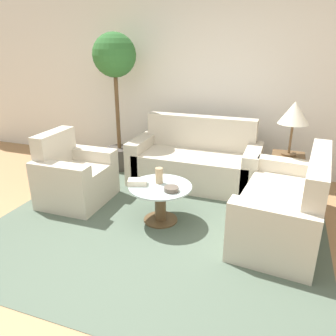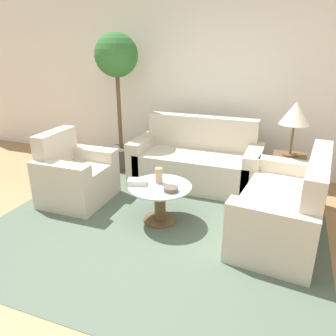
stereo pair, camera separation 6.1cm
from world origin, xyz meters
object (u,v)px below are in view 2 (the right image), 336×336
object	(u,v)px
coffee_table	(160,198)
table_lamp	(295,114)
vase	(159,176)
bowl	(171,189)
book_stack	(137,182)
armchair	(74,178)
sofa_main	(197,163)
potted_plant	(117,77)
loveseat	(288,210)

from	to	relation	value
coffee_table	table_lamp	bearing A→B (deg)	39.99
vase	bowl	xyz separation A→B (m)	(0.20, -0.16, -0.06)
coffee_table	bowl	distance (m)	0.26
book_stack	armchair	bearing A→B (deg)	150.91
coffee_table	bowl	world-z (taller)	bowl
table_lamp	bowl	size ratio (longest dim) A/B	4.27
sofa_main	potted_plant	distance (m)	1.72
coffee_table	book_stack	bearing A→B (deg)	-167.03
loveseat	bowl	size ratio (longest dim) A/B	10.03
coffee_table	table_lamp	size ratio (longest dim) A/B	1.05
sofa_main	coffee_table	size ratio (longest dim) A/B	2.55
table_lamp	book_stack	distance (m)	2.02
table_lamp	vase	size ratio (longest dim) A/B	3.75
table_lamp	bowl	distance (m)	1.75
book_stack	sofa_main	bearing A→B (deg)	56.78
coffee_table	vase	xyz separation A→B (m)	(-0.04, 0.07, 0.24)
sofa_main	armchair	distance (m)	1.69
armchair	vase	size ratio (longest dim) A/B	4.99
sofa_main	vase	size ratio (longest dim) A/B	10.07
coffee_table	potted_plant	size ratio (longest dim) A/B	0.34
coffee_table	book_stack	size ratio (longest dim) A/B	2.98
loveseat	vase	size ratio (longest dim) A/B	8.81
loveseat	potted_plant	xyz separation A→B (m)	(-2.55, 1.18, 1.12)
armchair	book_stack	xyz separation A→B (m)	(0.97, -0.17, 0.16)
sofa_main	coffee_table	distance (m)	1.21
table_lamp	potted_plant	distance (m)	2.54
table_lamp	vase	world-z (taller)	table_lamp
book_stack	loveseat	bearing A→B (deg)	-10.39
coffee_table	vase	size ratio (longest dim) A/B	3.94
bowl	loveseat	bearing A→B (deg)	13.01
vase	book_stack	size ratio (longest dim) A/B	0.76
loveseat	book_stack	xyz separation A→B (m)	(-1.58, -0.24, 0.16)
sofa_main	vase	distance (m)	1.16
potted_plant	vase	distance (m)	1.97
bowl	armchair	bearing A→B (deg)	171.45
potted_plant	bowl	world-z (taller)	potted_plant
sofa_main	table_lamp	distance (m)	1.46
coffee_table	table_lamp	distance (m)	1.88
book_stack	vase	bearing A→B (deg)	12.10
table_lamp	sofa_main	bearing A→B (deg)	174.24
sofa_main	potted_plant	xyz separation A→B (m)	(-1.29, 0.15, 1.12)
loveseat	table_lamp	bearing A→B (deg)	-171.38
loveseat	table_lamp	world-z (taller)	table_lamp
armchair	book_stack	size ratio (longest dim) A/B	3.77
armchair	loveseat	distance (m)	2.56
potted_plant	armchair	bearing A→B (deg)	-90.16
loveseat	book_stack	bearing A→B (deg)	-75.64
sofa_main	table_lamp	bearing A→B (deg)	-5.76
potted_plant	bowl	size ratio (longest dim) A/B	13.16
bowl	table_lamp	bearing A→B (deg)	46.07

